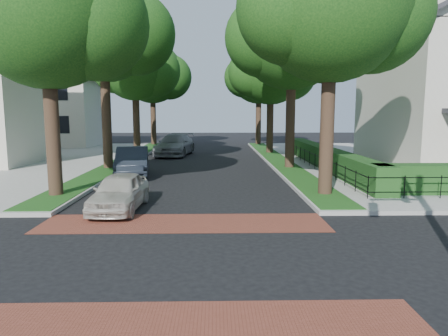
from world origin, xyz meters
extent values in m
plane|color=black|center=(0.00, 0.00, 0.00)|extent=(120.00, 120.00, 0.00)
cube|color=brown|center=(0.00, 3.20, 0.01)|extent=(9.00, 2.20, 0.01)
cube|color=brown|center=(0.00, -3.20, 0.01)|extent=(9.00, 2.20, 0.01)
cube|color=#133F12|center=(5.40, 19.10, 0.16)|extent=(1.60, 29.80, 0.02)
cube|color=#133F12|center=(-5.40, 19.10, 0.16)|extent=(1.60, 29.80, 0.02)
cylinder|color=black|center=(5.50, 7.00, 3.83)|extent=(0.56, 0.56, 7.35)
sphere|color=#0E350F|center=(5.50, 7.00, 7.71)|extent=(6.20, 6.20, 6.20)
sphere|color=#0E350F|center=(7.21, 7.30, 7.31)|extent=(4.65, 4.65, 4.65)
sphere|color=#0E350F|center=(3.95, 6.80, 7.41)|extent=(4.34, 4.34, 4.34)
cylinder|color=black|center=(5.50, 15.00, 4.00)|extent=(0.56, 0.56, 7.70)
sphere|color=#0E350F|center=(5.50, 15.00, 8.07)|extent=(6.60, 6.60, 6.60)
sphere|color=#0E350F|center=(7.31, 15.30, 7.67)|extent=(4.95, 4.95, 4.95)
sphere|color=#0E350F|center=(3.85, 14.80, 7.77)|extent=(4.62, 4.62, 4.62)
sphere|color=#0E350F|center=(5.60, 16.65, 8.57)|extent=(4.29, 4.29, 4.29)
cylinder|color=black|center=(5.50, 24.00, 3.47)|extent=(0.56, 0.56, 6.65)
sphere|color=#0E350F|center=(5.50, 24.00, 6.99)|extent=(5.80, 5.80, 5.80)
sphere|color=#0E350F|center=(7.09, 24.30, 6.59)|extent=(4.35, 4.35, 4.35)
sphere|color=#0E350F|center=(4.05, 23.80, 6.69)|extent=(4.06, 4.06, 4.06)
sphere|color=#0E350F|center=(5.60, 25.45, 7.49)|extent=(3.77, 3.77, 3.77)
cylinder|color=black|center=(5.50, 33.00, 3.65)|extent=(0.56, 0.56, 7.00)
sphere|color=#0E350F|center=(5.50, 33.00, 7.35)|extent=(6.00, 6.00, 6.00)
sphere|color=#0E350F|center=(7.15, 33.30, 6.95)|extent=(4.50, 4.50, 4.50)
sphere|color=#0E350F|center=(4.00, 32.80, 7.05)|extent=(4.20, 4.20, 4.20)
sphere|color=#0E350F|center=(5.60, 34.50, 7.85)|extent=(3.90, 3.90, 3.90)
cylinder|color=black|center=(-5.50, 7.00, 3.65)|extent=(0.56, 0.56, 7.00)
sphere|color=#0E350F|center=(-5.50, 7.00, 7.35)|extent=(6.00, 6.00, 6.00)
sphere|color=#0E350F|center=(-3.85, 7.30, 6.95)|extent=(4.50, 4.50, 4.50)
sphere|color=#0E350F|center=(-7.00, 6.80, 7.05)|extent=(4.20, 4.20, 4.20)
sphere|color=#0E350F|center=(-5.40, 8.50, 7.85)|extent=(3.90, 3.90, 3.90)
cylinder|color=black|center=(-5.50, 15.00, 4.17)|extent=(0.56, 0.56, 8.05)
sphere|color=#0E350F|center=(-5.50, 15.00, 8.43)|extent=(6.40, 6.40, 6.40)
sphere|color=#0E350F|center=(-3.74, 15.30, 8.03)|extent=(4.80, 4.80, 4.80)
sphere|color=#0E350F|center=(-7.10, 14.80, 8.13)|extent=(4.48, 4.48, 4.48)
sphere|color=#0E350F|center=(-5.40, 16.60, 8.93)|extent=(4.16, 4.16, 4.16)
cylinder|color=black|center=(-5.50, 24.00, 3.58)|extent=(0.56, 0.56, 6.86)
sphere|color=#0E350F|center=(-5.50, 24.00, 7.21)|extent=(5.60, 5.60, 5.60)
sphere|color=#0E350F|center=(-3.96, 24.30, 6.81)|extent=(4.20, 4.20, 4.20)
sphere|color=#0E350F|center=(-6.90, 23.80, 6.91)|extent=(3.92, 3.92, 3.92)
sphere|color=#0E350F|center=(-5.40, 25.40, 7.71)|extent=(3.64, 3.64, 3.64)
cylinder|color=black|center=(-5.50, 33.00, 3.72)|extent=(0.56, 0.56, 7.14)
sphere|color=#0E350F|center=(-5.50, 33.00, 7.49)|extent=(6.20, 6.20, 6.20)
sphere|color=#0E350F|center=(-3.79, 33.30, 7.09)|extent=(4.65, 4.65, 4.65)
sphere|color=#0E350F|center=(-7.05, 32.80, 7.19)|extent=(4.34, 4.34, 4.34)
sphere|color=#0E350F|center=(-5.40, 34.55, 7.99)|extent=(4.03, 4.03, 4.03)
cube|color=#1D3F16|center=(7.70, 15.00, 0.75)|extent=(1.00, 18.00, 1.20)
cube|color=beige|center=(-15.50, 32.00, 3.40)|extent=(9.00, 8.00, 6.50)
cube|color=brown|center=(-12.80, 30.40, 8.47)|extent=(0.80, 0.80, 3.64)
imported|color=beige|center=(-2.44, 5.00, 0.66)|extent=(1.70, 3.95, 1.33)
imported|color=#1E242D|center=(-3.60, 12.86, 0.79)|extent=(2.40, 5.01, 1.58)
imported|color=slate|center=(-2.30, 23.30, 0.86)|extent=(3.21, 6.19, 1.72)
camera|label=1|loc=(1.00, -9.06, 3.47)|focal=32.00mm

